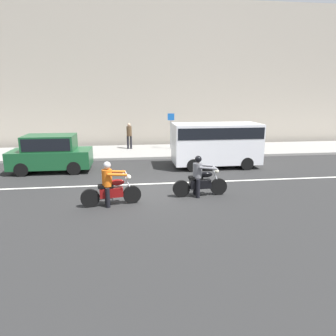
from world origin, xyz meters
The scene contains 10 objects.
ground_plane centered at (0.00, 0.00, 0.00)m, with size 80.00×80.00×0.00m, color #272727.
sidewalk_slab centered at (0.00, 8.00, 0.07)m, with size 40.00×4.40×0.14m, color gray.
building_facade centered at (0.00, 11.40, 4.99)m, with size 40.00×1.40×9.98m, color #A89E8E.
lane_marking_stripe centered at (0.80, 0.90, 0.00)m, with size 18.00×0.14×0.01m, color silver.
motorcycle_with_rider_gray centered at (1.58, -0.87, 0.64)m, with size 2.08×0.70×1.54m.
motorcycle_with_rider_orange_stripe centered at (-1.66, -1.44, 0.64)m, with size 2.05×0.73×1.54m.
parked_van_white centered at (3.45, 3.61, 1.30)m, with size 4.43×1.96×2.25m.
parked_hatchback_forest_green centered at (-4.80, 3.63, 0.93)m, with size 3.80×1.76×1.80m.
street_sign_post centered at (1.74, 8.38, 1.58)m, with size 0.44×0.08×2.36m.
pedestrian_bystander centered at (-1.00, 8.71, 1.13)m, with size 0.34×0.34×1.70m.
Camera 1 is at (-0.96, -11.49, 3.76)m, focal length 32.48 mm.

